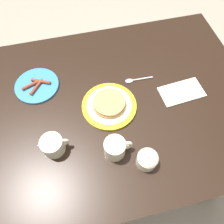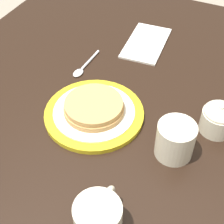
% 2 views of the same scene
% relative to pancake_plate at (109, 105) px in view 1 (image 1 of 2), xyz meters
% --- Properties ---
extents(ground_plane, '(8.00, 8.00, 0.00)m').
position_rel_pancake_plate_xyz_m(ground_plane, '(0.03, 0.02, -0.79)').
color(ground_plane, gray).
extents(dining_table, '(1.25, 0.92, 0.78)m').
position_rel_pancake_plate_xyz_m(dining_table, '(0.03, 0.02, -0.15)').
color(dining_table, black).
rests_on(dining_table, ground_plane).
extents(pancake_plate, '(0.23, 0.23, 0.04)m').
position_rel_pancake_plate_xyz_m(pancake_plate, '(0.00, 0.00, 0.00)').
color(pancake_plate, gold).
rests_on(pancake_plate, dining_table).
extents(side_plate_bacon, '(0.20, 0.20, 0.02)m').
position_rel_pancake_plate_xyz_m(side_plate_bacon, '(-0.29, 0.18, -0.01)').
color(side_plate_bacon, '#337AC6').
rests_on(side_plate_bacon, dining_table).
extents(coffee_mug, '(0.11, 0.08, 0.08)m').
position_rel_pancake_plate_xyz_m(coffee_mug, '(-0.02, -0.20, 0.03)').
color(coffee_mug, beige).
rests_on(coffee_mug, dining_table).
extents(creamer_pitcher, '(0.12, 0.08, 0.08)m').
position_rel_pancake_plate_xyz_m(creamer_pitcher, '(-0.25, -0.14, 0.02)').
color(creamer_pitcher, beige).
rests_on(creamer_pitcher, dining_table).
extents(sugar_bowl, '(0.08, 0.08, 0.08)m').
position_rel_pancake_plate_xyz_m(sugar_bowl, '(0.08, -0.27, 0.02)').
color(sugar_bowl, beige).
rests_on(sugar_bowl, dining_table).
extents(napkin, '(0.20, 0.12, 0.01)m').
position_rel_pancake_plate_xyz_m(napkin, '(0.33, -0.00, -0.01)').
color(napkin, silver).
rests_on(napkin, dining_table).
extents(spoon, '(0.13, 0.03, 0.01)m').
position_rel_pancake_plate_xyz_m(spoon, '(0.15, 0.11, -0.01)').
color(spoon, silver).
rests_on(spoon, dining_table).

